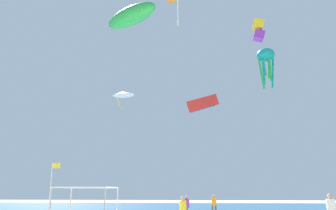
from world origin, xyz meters
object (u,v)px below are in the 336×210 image
kite_delta_white (123,94)px  kite_inflatable_green (131,16)px  person_central (187,205)px  banner_flag (52,186)px  canopy_tent (87,189)px  person_far_shore (331,209)px  kite_octopus_teal (266,57)px  person_rightmost (214,203)px  kite_box_yellow (259,30)px  kite_parafoil_red (203,103)px  person_leftmost (183,209)px

kite_delta_white → kite_inflatable_green: (1.79, -5.84, 6.82)m
person_central → banner_flag: size_ratio=0.42×
canopy_tent → person_far_shore: bearing=-1.9°
kite_octopus_teal → kite_inflatable_green: bearing=-16.0°
person_rightmost → kite_box_yellow: bearing=30.8°
kite_parafoil_red → kite_inflatable_green: bearing=3.9°
person_central → person_rightmost: 4.46m
kite_box_yellow → kite_octopus_teal: 7.78m
person_leftmost → person_central: (0.09, 6.47, -0.03)m
person_rightmost → kite_inflatable_green: kite_inflatable_green is taller
canopy_tent → banner_flag: (-4.00, 4.50, 0.24)m
canopy_tent → person_central: (5.49, 7.25, -1.13)m
person_central → person_far_shore: (7.66, -7.69, 0.13)m
kite_delta_white → kite_parafoil_red: kite_delta_white is taller
person_leftmost → banner_flag: bearing=-145.2°
person_central → kite_octopus_teal: bearing=149.6°
kite_inflatable_green → kite_octopus_teal: bearing=-107.6°
person_rightmost → person_far_shore: (5.41, -11.53, 0.11)m
kite_octopus_teal → kite_box_yellow: bearing=19.0°
banner_flag → kite_inflatable_green: (3.75, 7.88, 17.54)m
kite_box_yellow → kite_inflatable_green: 15.22m
canopy_tent → kite_box_yellow: size_ratio=1.12×
person_rightmost → kite_inflatable_green: 20.55m
person_central → kite_octopus_teal: 28.24m
person_rightmost → kite_octopus_teal: (8.56, 14.04, 18.97)m
person_central → kite_box_yellow: bearing=141.7°
kite_octopus_teal → banner_flag: bearing=-8.2°
canopy_tent → person_leftmost: canopy_tent is taller
canopy_tent → person_far_shore: (13.15, -0.43, -1.01)m
person_central → kite_parafoil_red: (1.75, 10.44, 10.60)m
person_leftmost → kite_parafoil_red: bearing=140.1°
kite_delta_white → kite_parafoil_red: 9.42m
person_central → kite_inflatable_green: kite_inflatable_green is taller
person_leftmost → person_rightmost: (2.34, 10.32, -0.01)m
person_far_shore → kite_parafoil_red: size_ratio=0.49×
person_far_shore → canopy_tent: bearing=79.7°
person_central → kite_inflatable_green: size_ratio=0.25×
person_far_shore → kite_octopus_teal: kite_octopus_teal is taller
kite_delta_white → kite_inflatable_green: kite_inflatable_green is taller
person_leftmost → person_far_shore: bearing=47.4°
kite_parafoil_red → kite_box_yellow: bearing=148.8°
person_central → kite_parafoil_red: kite_parafoil_red is taller
kite_inflatable_green → banner_flag: bearing=99.3°
kite_box_yellow → kite_parafoil_red: 11.08m
kite_inflatable_green → person_central: bearing=173.0°
canopy_tent → person_rightmost: 13.58m
person_leftmost → person_rightmost: size_ratio=1.01×
canopy_tent → person_rightmost: canopy_tent is taller
person_far_shore → kite_octopus_teal: 31.94m
canopy_tent → kite_delta_white: (-2.05, 18.22, 10.96)m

